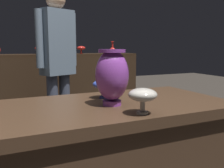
{
  "coord_description": "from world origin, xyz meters",
  "views": [
    {
      "loc": [
        -0.52,
        -1.12,
        1.08
      ],
      "look_at": [
        -0.01,
        -0.02,
        0.9
      ],
      "focal_mm": 40.18,
      "sensor_mm": 36.0,
      "label": 1
    }
  ],
  "objects_px": {
    "shelf_vase_right": "(81,48)",
    "vase_centerpiece": "(112,75)",
    "vase_tall_behind": "(103,85)",
    "vase_left_accent": "(143,95)",
    "shelf_vase_center": "(40,48)",
    "shelf_vase_far_right": "(112,50)",
    "visitor_center_back": "(58,59)"
  },
  "relations": [
    {
      "from": "shelf_vase_right",
      "to": "vase_centerpiece",
      "type": "bearing_deg",
      "value": -103.98
    },
    {
      "from": "vase_tall_behind",
      "to": "vase_left_accent",
      "type": "xyz_separation_m",
      "value": [
        0.02,
        -0.38,
        0.01
      ]
    },
    {
      "from": "shelf_vase_center",
      "to": "shelf_vase_far_right",
      "type": "relative_size",
      "value": 0.71
    },
    {
      "from": "vase_centerpiece",
      "to": "shelf_vase_right",
      "type": "bearing_deg",
      "value": 76.02
    },
    {
      "from": "vase_left_accent",
      "to": "visitor_center_back",
      "type": "distance_m",
      "value": 1.63
    },
    {
      "from": "vase_centerpiece",
      "to": "shelf_vase_center",
      "type": "bearing_deg",
      "value": 89.55
    },
    {
      "from": "shelf_vase_center",
      "to": "shelf_vase_right",
      "type": "relative_size",
      "value": 1.11
    },
    {
      "from": "vase_left_accent",
      "to": "shelf_vase_far_right",
      "type": "bearing_deg",
      "value": 67.92
    },
    {
      "from": "shelf_vase_far_right",
      "to": "shelf_vase_center",
      "type": "bearing_deg",
      "value": 179.28
    },
    {
      "from": "vase_centerpiece",
      "to": "vase_tall_behind",
      "type": "distance_m",
      "value": 0.19
    },
    {
      "from": "vase_tall_behind",
      "to": "shelf_vase_center",
      "type": "bearing_deg",
      "value": 90.27
    },
    {
      "from": "vase_centerpiece",
      "to": "shelf_vase_center",
      "type": "relative_size",
      "value": 2.18
    },
    {
      "from": "vase_tall_behind",
      "to": "visitor_center_back",
      "type": "distance_m",
      "value": 1.26
    },
    {
      "from": "vase_tall_behind",
      "to": "shelf_vase_center",
      "type": "distance_m",
      "value": 2.13
    },
    {
      "from": "vase_left_accent",
      "to": "shelf_vase_right",
      "type": "bearing_deg",
      "value": 78.3
    },
    {
      "from": "vase_centerpiece",
      "to": "vase_tall_behind",
      "type": "bearing_deg",
      "value": 80.86
    },
    {
      "from": "vase_centerpiece",
      "to": "vase_left_accent",
      "type": "height_order",
      "value": "vase_centerpiece"
    },
    {
      "from": "vase_tall_behind",
      "to": "vase_left_accent",
      "type": "bearing_deg",
      "value": -86.94
    },
    {
      "from": "shelf_vase_center",
      "to": "vase_centerpiece",
      "type": "bearing_deg",
      "value": -90.45
    },
    {
      "from": "shelf_vase_right",
      "to": "shelf_vase_center",
      "type": "bearing_deg",
      "value": 165.11
    },
    {
      "from": "vase_left_accent",
      "to": "shelf_vase_far_right",
      "type": "xyz_separation_m",
      "value": [
        1.01,
        2.49,
        0.16
      ]
    },
    {
      "from": "vase_left_accent",
      "to": "shelf_vase_right",
      "type": "height_order",
      "value": "shelf_vase_right"
    },
    {
      "from": "vase_centerpiece",
      "to": "shelf_vase_right",
      "type": "distance_m",
      "value": 2.23
    },
    {
      "from": "vase_centerpiece",
      "to": "shelf_vase_center",
      "type": "height_order",
      "value": "shelf_vase_center"
    },
    {
      "from": "shelf_vase_right",
      "to": "visitor_center_back",
      "type": "distance_m",
      "value": 0.89
    },
    {
      "from": "shelf_vase_right",
      "to": "vase_left_accent",
      "type": "bearing_deg",
      "value": -101.7
    },
    {
      "from": "vase_left_accent",
      "to": "shelf_vase_center",
      "type": "height_order",
      "value": "shelf_vase_center"
    },
    {
      "from": "vase_centerpiece",
      "to": "vase_left_accent",
      "type": "bearing_deg",
      "value": -76.7
    },
    {
      "from": "visitor_center_back",
      "to": "shelf_vase_far_right",
      "type": "bearing_deg",
      "value": -163.15
    },
    {
      "from": "shelf_vase_far_right",
      "to": "visitor_center_back",
      "type": "xyz_separation_m",
      "value": [
        -1.0,
        -0.86,
        -0.08
      ]
    },
    {
      "from": "shelf_vase_center",
      "to": "visitor_center_back",
      "type": "xyz_separation_m",
      "value": [
        0.04,
        -0.87,
        -0.1
      ]
    },
    {
      "from": "vase_tall_behind",
      "to": "shelf_vase_right",
      "type": "distance_m",
      "value": 2.06
    }
  ]
}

